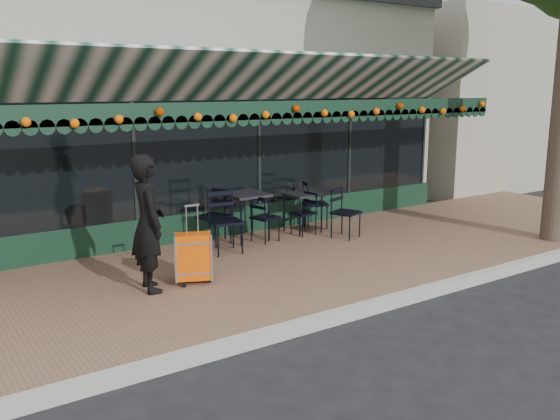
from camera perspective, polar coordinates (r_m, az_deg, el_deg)
ground at (r=7.46m, az=5.35°, el=-10.46°), size 80.00×80.00×0.00m
sidewalk at (r=8.97m, az=-2.84°, el=-6.04°), size 18.00×4.00×0.15m
curb at (r=7.37m, az=5.76°, el=-10.11°), size 18.00×0.16×0.15m
restaurant_building at (r=13.87m, az=-15.78°, el=9.08°), size 12.00×9.60×4.50m
neighbor_building_right at (r=21.93m, az=18.72°, el=10.06°), size 12.00×8.00×4.80m
woman at (r=7.95m, az=-12.58°, el=-1.26°), size 0.51×0.71×1.82m
suitcase at (r=8.25m, az=-8.36°, el=-4.54°), size 0.55×0.43×1.10m
cafe_table_a at (r=11.00m, az=2.23°, el=1.25°), size 0.60×0.60×0.74m
cafe_table_b at (r=10.40m, az=-3.24°, el=1.15°), size 0.68×0.68×0.84m
chair_a_left at (r=10.85m, az=2.28°, el=-0.34°), size 0.42×0.42×0.78m
chair_a_right at (r=11.41m, az=3.41°, el=0.56°), size 0.59×0.59×0.91m
chair_a_front at (r=10.66m, az=6.36°, el=-0.30°), size 0.58×0.58×0.90m
chair_b_left at (r=10.20m, az=-6.35°, el=-0.68°), size 0.62×0.62×0.96m
chair_b_right at (r=10.35m, az=-1.44°, el=-0.77°), size 0.50×0.50×0.84m
chair_b_front at (r=9.66m, az=-5.26°, el=-1.21°), size 0.58×0.58×1.01m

